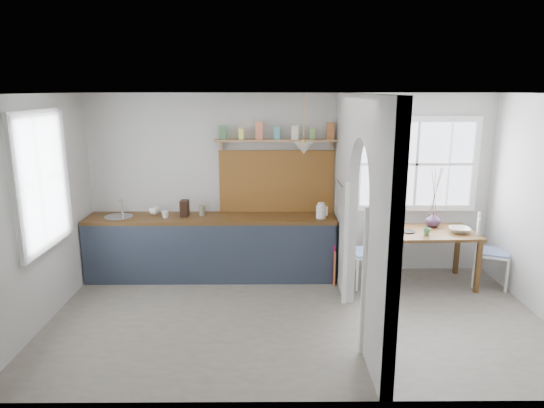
{
  "coord_description": "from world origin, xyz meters",
  "views": [
    {
      "loc": [
        -0.32,
        -5.29,
        2.64
      ],
      "look_at": [
        -0.28,
        0.5,
        1.27
      ],
      "focal_mm": 32.0,
      "sensor_mm": 36.0,
      "label": 1
    }
  ],
  "objects_px": {
    "kettle": "(321,211)",
    "dining_table": "(428,257)",
    "chair_left": "(367,252)",
    "vase": "(433,219)",
    "chair_right": "(492,251)"
  },
  "relations": [
    {
      "from": "kettle",
      "to": "dining_table",
      "type": "bearing_deg",
      "value": -28.83
    },
    {
      "from": "dining_table",
      "to": "chair_left",
      "type": "bearing_deg",
      "value": -178.04
    },
    {
      "from": "vase",
      "to": "kettle",
      "type": "bearing_deg",
      "value": -177.84
    },
    {
      "from": "chair_left",
      "to": "dining_table",
      "type": "bearing_deg",
      "value": 85.21
    },
    {
      "from": "chair_left",
      "to": "kettle",
      "type": "distance_m",
      "value": 0.85
    },
    {
      "from": "chair_right",
      "to": "kettle",
      "type": "distance_m",
      "value": 2.4
    },
    {
      "from": "kettle",
      "to": "chair_right",
      "type": "bearing_deg",
      "value": -28.55
    },
    {
      "from": "chair_left",
      "to": "vase",
      "type": "bearing_deg",
      "value": 97.49
    },
    {
      "from": "dining_table",
      "to": "vase",
      "type": "bearing_deg",
      "value": 63.84
    },
    {
      "from": "chair_left",
      "to": "kettle",
      "type": "xyz_separation_m",
      "value": [
        -0.63,
        0.21,
        0.53
      ]
    },
    {
      "from": "dining_table",
      "to": "chair_left",
      "type": "distance_m",
      "value": 0.87
    },
    {
      "from": "dining_table",
      "to": "kettle",
      "type": "xyz_separation_m",
      "value": [
        -1.49,
        0.16,
        0.63
      ]
    },
    {
      "from": "dining_table",
      "to": "chair_right",
      "type": "xyz_separation_m",
      "value": [
        0.84,
        -0.08,
        0.11
      ]
    },
    {
      "from": "chair_left",
      "to": "vase",
      "type": "xyz_separation_m",
      "value": [
        0.96,
        0.27,
        0.38
      ]
    },
    {
      "from": "kettle",
      "to": "vase",
      "type": "bearing_deg",
      "value": -20.56
    }
  ]
}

